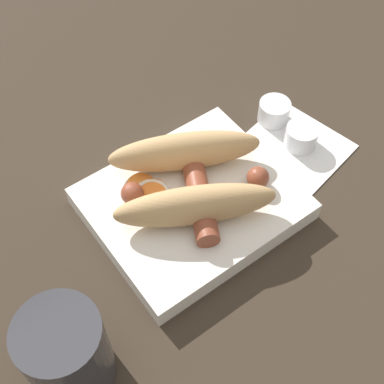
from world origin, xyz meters
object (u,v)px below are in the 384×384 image
at_px(food_tray, 192,204).
at_px(bread_roll, 190,177).
at_px(condiment_cup_far, 274,113).
at_px(sausage, 196,185).
at_px(condiment_cup_near, 303,140).
at_px(drink_glass, 67,353).

distance_m(food_tray, bread_roll, 0.04).
bearing_deg(condiment_cup_far, sausage, 16.87).
xyz_separation_m(condiment_cup_near, condiment_cup_far, (-0.00, -0.06, 0.00)).
distance_m(condiment_cup_near, drink_glass, 0.39).
height_order(condiment_cup_near, condiment_cup_far, same).
bearing_deg(condiment_cup_near, condiment_cup_far, -91.38).
xyz_separation_m(condiment_cup_far, drink_glass, (0.38, 0.14, 0.04)).
bearing_deg(drink_glass, food_tray, -156.90).
distance_m(bread_roll, condiment_cup_far, 0.18).
bearing_deg(food_tray, condiment_cup_far, -162.88).
bearing_deg(condiment_cup_far, condiment_cup_near, 88.62).
height_order(condiment_cup_near, drink_glass, drink_glass).
bearing_deg(drink_glass, condiment_cup_near, -167.62).
bearing_deg(food_tray, condiment_cup_near, 178.62).
bearing_deg(drink_glass, condiment_cup_far, -159.60).
distance_m(bread_roll, sausage, 0.01).
bearing_deg(food_tray, sausage, -157.72).
height_order(food_tray, bread_roll, bread_roll).
bearing_deg(condiment_cup_near, bread_roll, -4.53).
relative_size(food_tray, drink_glass, 2.14).
relative_size(bread_roll, sausage, 1.37).
height_order(bread_roll, sausage, bread_roll).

